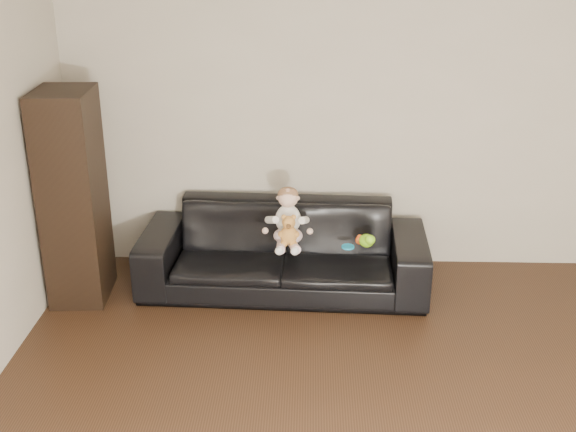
{
  "coord_description": "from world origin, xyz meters",
  "views": [
    {
      "loc": [
        -0.54,
        -2.86,
        2.65
      ],
      "look_at": [
        -0.7,
        2.14,
        0.64
      ],
      "focal_mm": 45.0,
      "sensor_mm": 36.0,
      "label": 1
    }
  ],
  "objects_px": {
    "sofa": "(284,249)",
    "teddy_bear": "(289,231)",
    "toy_blue_disc": "(348,247)",
    "toy_green": "(366,241)",
    "toy_rattle": "(360,240)",
    "cabinet": "(73,197)",
    "baby": "(288,220)"
  },
  "relations": [
    {
      "from": "cabinet",
      "to": "baby",
      "type": "height_order",
      "value": "cabinet"
    },
    {
      "from": "teddy_bear",
      "to": "toy_blue_disc",
      "type": "height_order",
      "value": "teddy_bear"
    },
    {
      "from": "cabinet",
      "to": "teddy_bear",
      "type": "relative_size",
      "value": 6.73
    },
    {
      "from": "sofa",
      "to": "toy_blue_disc",
      "type": "relative_size",
      "value": 22.94
    },
    {
      "from": "cabinet",
      "to": "teddy_bear",
      "type": "xyz_separation_m",
      "value": [
        1.59,
        -0.08,
        -0.21
      ]
    },
    {
      "from": "toy_rattle",
      "to": "teddy_bear",
      "type": "bearing_deg",
      "value": -165.39
    },
    {
      "from": "teddy_bear",
      "to": "toy_rattle",
      "type": "bearing_deg",
      "value": -0.61
    },
    {
      "from": "baby",
      "to": "toy_blue_disc",
      "type": "bearing_deg",
      "value": -15.11
    },
    {
      "from": "sofa",
      "to": "teddy_bear",
      "type": "xyz_separation_m",
      "value": [
        0.05,
        -0.25,
        0.27
      ]
    },
    {
      "from": "toy_rattle",
      "to": "toy_blue_disc",
      "type": "relative_size",
      "value": 0.71
    },
    {
      "from": "baby",
      "to": "toy_rattle",
      "type": "bearing_deg",
      "value": -7.18
    },
    {
      "from": "toy_green",
      "to": "toy_rattle",
      "type": "distance_m",
      "value": 0.06
    },
    {
      "from": "teddy_bear",
      "to": "toy_blue_disc",
      "type": "bearing_deg",
      "value": -5.53
    },
    {
      "from": "baby",
      "to": "teddy_bear",
      "type": "height_order",
      "value": "baby"
    },
    {
      "from": "toy_green",
      "to": "toy_rattle",
      "type": "xyz_separation_m",
      "value": [
        -0.05,
        0.04,
        -0.01
      ]
    },
    {
      "from": "sofa",
      "to": "toy_rattle",
      "type": "xyz_separation_m",
      "value": [
        0.58,
        -0.12,
        0.14
      ]
    },
    {
      "from": "cabinet",
      "to": "toy_rattle",
      "type": "relative_size",
      "value": 23.54
    },
    {
      "from": "toy_green",
      "to": "teddy_bear",
      "type": "bearing_deg",
      "value": -170.2
    },
    {
      "from": "sofa",
      "to": "cabinet",
      "type": "xyz_separation_m",
      "value": [
        -1.54,
        -0.18,
        0.48
      ]
    },
    {
      "from": "cabinet",
      "to": "baby",
      "type": "bearing_deg",
      "value": -1.36
    },
    {
      "from": "cabinet",
      "to": "toy_blue_disc",
      "type": "distance_m",
      "value": 2.07
    },
    {
      "from": "sofa",
      "to": "teddy_bear",
      "type": "bearing_deg",
      "value": -76.77
    },
    {
      "from": "baby",
      "to": "teddy_bear",
      "type": "distance_m",
      "value": 0.14
    },
    {
      "from": "toy_green",
      "to": "toy_blue_disc",
      "type": "bearing_deg",
      "value": -169.83
    },
    {
      "from": "sofa",
      "to": "baby",
      "type": "bearing_deg",
      "value": -69.56
    },
    {
      "from": "toy_rattle",
      "to": "cabinet",
      "type": "bearing_deg",
      "value": -178.38
    },
    {
      "from": "teddy_bear",
      "to": "toy_rattle",
      "type": "height_order",
      "value": "teddy_bear"
    },
    {
      "from": "sofa",
      "to": "toy_blue_disc",
      "type": "xyz_separation_m",
      "value": [
        0.49,
        -0.18,
        0.11
      ]
    },
    {
      "from": "cabinet",
      "to": "baby",
      "type": "distance_m",
      "value": 1.59
    },
    {
      "from": "baby",
      "to": "toy_blue_disc",
      "type": "distance_m",
      "value": 0.49
    },
    {
      "from": "baby",
      "to": "toy_blue_disc",
      "type": "height_order",
      "value": "baby"
    },
    {
      "from": "sofa",
      "to": "baby",
      "type": "height_order",
      "value": "baby"
    }
  ]
}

